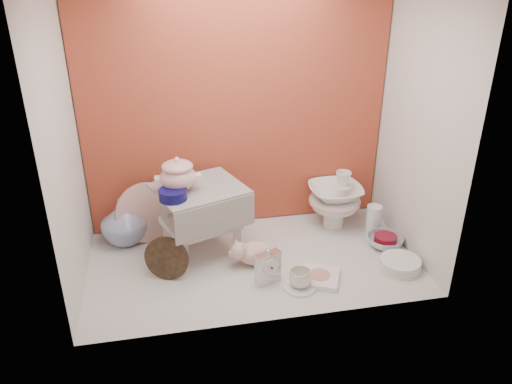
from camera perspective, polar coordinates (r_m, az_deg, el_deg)
ground at (r=2.85m, az=-0.32°, el=-7.82°), size 1.80×1.80×0.00m
niche_shell at (r=2.63m, az=-1.13°, el=11.52°), size 1.86×1.03×1.53m
step_stool at (r=2.86m, az=-6.25°, el=-3.14°), size 0.57×0.53×0.40m
soup_tureen at (r=2.70m, az=-8.79°, el=2.00°), size 0.24×0.24×0.20m
cobalt_bowl at (r=2.64m, az=-9.33°, el=-0.28°), size 0.18×0.18×0.05m
floral_platter at (r=3.04m, az=-12.34°, el=-2.28°), size 0.37×0.23×0.35m
blue_white_vase at (r=3.06m, az=-14.67°, el=-3.18°), size 0.27×0.27×0.28m
lacquer_tray at (r=2.70m, az=-10.01°, el=-7.37°), size 0.24×0.13×0.24m
mantel_clock at (r=2.64m, az=1.35°, el=-8.34°), size 0.14×0.09×0.20m
plush_pig at (r=2.79m, az=-0.08°, el=-6.84°), size 0.28×0.23×0.15m
teacup_saucer at (r=2.66m, az=4.94°, el=-10.55°), size 0.23×0.23×0.01m
gold_rim_teacup at (r=2.63m, az=4.98°, el=-9.64°), size 0.14×0.14×0.09m
lattice_dish at (r=2.73m, az=7.13°, el=-9.47°), size 0.27×0.27×0.03m
dinner_plate_stack at (r=2.89m, az=15.90°, el=-7.80°), size 0.30×0.30×0.06m
crystal_bowl at (r=3.06m, az=14.30°, el=-5.40°), size 0.27×0.27×0.07m
clear_glass_vase at (r=3.15m, az=13.06°, el=-3.07°), size 0.11×0.11×0.18m
porcelain_tower at (r=3.15m, az=8.86°, el=-0.78°), size 0.39×0.39×0.37m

